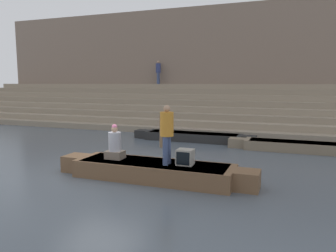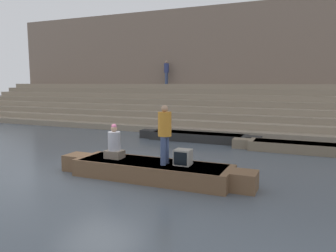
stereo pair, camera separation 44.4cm
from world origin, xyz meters
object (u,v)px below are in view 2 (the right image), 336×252
Objects in this scene: rowboat_main at (152,170)px; moored_boat_distant at (197,137)px; person_standing at (165,131)px; tv_set at (183,157)px; mooring_post at (165,131)px; moored_boat_shore at (313,148)px; person_on_steps at (166,71)px; person_rowing at (114,145)px.

moored_boat_distant is (-0.71, 6.44, -0.05)m from rowboat_main.
tv_set is at bearing 14.06° from person_standing.
person_standing is (0.45, -0.09, 1.18)m from rowboat_main.
moored_boat_distant is at bearing 67.27° from mooring_post.
rowboat_main is at bearing -131.35° from moored_boat_shore.
person_standing is 1.19× the size of mooring_post.
person_on_steps is at bearing 124.07° from moored_boat_distant.
person_rowing reaches higher than moored_boat_shore.
tv_set is 0.27× the size of person_on_steps.
person_on_steps is (-6.45, 13.78, 2.92)m from tv_set.
person_rowing is 0.16× the size of moored_boat_shore.
person_standing is 0.28× the size of moored_boat_distant.
rowboat_main is 1.41m from person_rowing.
person_rowing is 0.18× the size of moored_boat_distant.
person_on_steps reaches higher than rowboat_main.
mooring_post reaches higher than moored_boat_distant.
moored_boat_distant is (-5.05, 0.82, 0.00)m from moored_boat_shore.
moored_boat_shore is at bearing 54.52° from person_standing.
moored_boat_shore is 4.56× the size of mooring_post.
moored_boat_shore is (3.89, 5.70, -1.23)m from person_standing.
person_on_steps is at bearing 136.55° from moored_boat_shore.
rowboat_main is 4.27× the size of mooring_post.
moored_boat_distant is 3.55× the size of person_on_steps.
rowboat_main is 0.94× the size of moored_boat_shore.
person_standing is 0.99× the size of person_on_steps.
person_on_steps is at bearing 99.51° from person_rowing.
person_rowing reaches higher than mooring_post.
rowboat_main is 3.58× the size of person_standing.
mooring_post is at bearing 111.03° from rowboat_main.
person_rowing is at bearing -179.10° from rowboat_main.
person_rowing reaches higher than rowboat_main.
rowboat_main is 1.05m from tv_set.
moored_boat_shore is (4.34, 5.62, -0.05)m from rowboat_main.
rowboat_main is 5.69× the size of person_rowing.
moored_boat_distant is (-1.65, 6.39, -0.51)m from tv_set.
mooring_post is at bearing 112.56° from person_standing.
person_on_steps reaches higher than moored_boat_shore.
person_standing is at bearing -154.15° from person_on_steps.
tv_set is 6.62m from moored_boat_distant.
person_rowing is at bearing -138.66° from moored_boat_shore.
person_on_steps is at bearing 112.06° from tv_set.
moored_boat_shore is 1.07× the size of moored_boat_distant.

